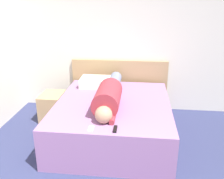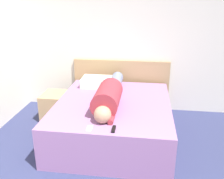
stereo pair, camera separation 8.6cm
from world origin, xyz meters
name	(u,v)px [view 1 (the left image)]	position (x,y,z in m)	size (l,w,h in m)	color
wall_back	(131,41)	(0.00, 3.46, 1.30)	(5.39, 0.06, 2.60)	silver
bed	(113,119)	(-0.21, 2.31, 0.29)	(1.67, 1.94, 0.57)	#936699
headboard	(119,85)	(-0.21, 3.39, 0.47)	(1.79, 0.04, 0.95)	tan
nightstand	(53,106)	(-1.33, 2.80, 0.23)	(0.38, 0.50, 0.46)	tan
person_lying	(109,95)	(-0.25, 2.22, 0.72)	(0.35, 1.70, 0.35)	tan
pillow_near_headboard	(97,82)	(-0.56, 2.98, 0.65)	(0.58, 0.39, 0.15)	silver
tv_remote	(115,129)	(-0.09, 1.47, 0.58)	(0.04, 0.15, 0.02)	black
cell_phone	(91,129)	(-0.38, 1.46, 0.58)	(0.06, 0.13, 0.01)	#B2B7BC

